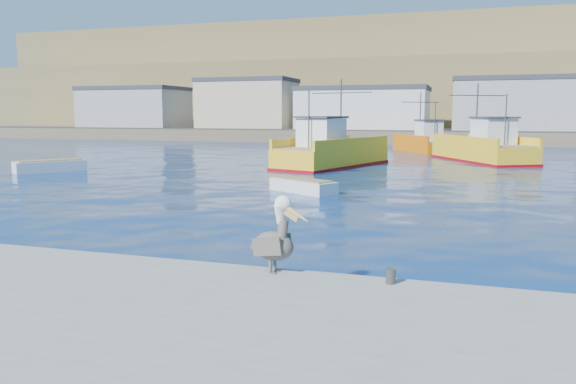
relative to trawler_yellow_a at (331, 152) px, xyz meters
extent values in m
plane|color=#07155B|center=(5.18, -26.15, -1.04)|extent=(260.00, 260.00, 0.00)
cylinder|color=#4C4C4C|center=(8.18, -29.55, -0.39)|extent=(0.20, 0.20, 0.30)
cube|color=brown|center=(5.18, 45.85, -0.24)|extent=(160.00, 30.00, 1.60)
cube|color=brown|center=(5.18, 71.85, 4.96)|extent=(180.00, 40.00, 14.00)
cube|color=brown|center=(5.18, 91.85, 9.96)|extent=(200.00, 40.00, 24.00)
cube|color=#2D2D2D|center=(5.18, 34.85, 0.61)|extent=(150.00, 5.00, 0.10)
cube|color=gray|center=(-42.82, 40.85, 3.56)|extent=(16.00, 10.00, 6.00)
cube|color=#333338|center=(-42.82, 40.85, 6.86)|extent=(16.32, 10.20, 0.60)
cube|color=tan|center=(-22.82, 40.85, 4.06)|extent=(14.00, 9.00, 7.00)
cube|color=#333338|center=(-22.82, 40.85, 7.86)|extent=(14.28, 9.18, 0.60)
cube|color=silver|center=(-4.82, 40.85, 3.31)|extent=(18.00, 11.00, 5.50)
cube|color=#333338|center=(-4.82, 40.85, 6.36)|extent=(18.36, 11.22, 0.60)
cube|color=gray|center=(15.18, 40.85, 3.81)|extent=(15.00, 10.00, 6.50)
cube|color=#333338|center=(15.18, 40.85, 7.36)|extent=(15.30, 10.20, 0.60)
cube|color=yellow|center=(0.09, 0.27, -0.32)|extent=(6.87, 11.67, 1.44)
cube|color=yellow|center=(1.74, -0.26, 0.75)|extent=(3.50, 10.41, 0.70)
cube|color=yellow|center=(-1.57, 0.79, 0.75)|extent=(3.50, 10.41, 0.70)
cube|color=#99070E|center=(0.09, 0.27, -0.99)|extent=(7.01, 11.90, 0.25)
cube|color=#8C7251|center=(0.09, 0.27, 0.45)|extent=(6.45, 11.16, 0.10)
cube|color=white|center=(-0.42, -1.31, 1.50)|extent=(3.30, 3.42, 2.00)
cube|color=#333338|center=(-0.42, -1.31, 2.60)|extent=(3.58, 3.79, 0.15)
cylinder|color=#4C4C4C|center=(0.42, 1.32, 2.90)|extent=(0.15, 0.15, 5.00)
cylinder|color=#4C4C4C|center=(-0.92, -2.90, 2.40)|extent=(0.13, 0.13, 4.00)
cylinder|color=#4C4C4C|center=(0.42, 1.32, 4.40)|extent=(4.95, 1.64, 0.08)
cube|color=yellow|center=(10.80, 8.23, -0.35)|extent=(8.34, 11.10, 1.38)
cube|color=yellow|center=(12.32, 9.06, 0.69)|extent=(5.20, 9.26, 0.70)
cube|color=yellow|center=(9.29, 7.40, 0.69)|extent=(5.20, 9.26, 0.70)
cube|color=#99070E|center=(10.80, 8.23, -0.99)|extent=(8.50, 11.33, 0.25)
cube|color=#8C7251|center=(10.80, 8.23, 0.39)|extent=(7.88, 10.59, 0.10)
cube|color=white|center=(11.57, 6.83, 1.44)|extent=(3.54, 3.57, 2.00)
cube|color=#333338|center=(11.57, 6.83, 2.54)|extent=(3.85, 3.94, 0.15)
cylinder|color=#4C4C4C|center=(10.29, 9.16, 2.84)|extent=(0.16, 0.16, 5.00)
cylinder|color=#4C4C4C|center=(12.34, 5.43, 2.34)|extent=(0.14, 0.14, 4.00)
cylinder|color=#4C4C4C|center=(10.29, 9.16, 4.34)|extent=(4.55, 2.54, 0.08)
cube|color=#DA6508|center=(5.34, 18.18, -0.52)|extent=(6.68, 8.42, 1.04)
cube|color=#DA6508|center=(6.55, 18.90, 0.35)|extent=(4.17, 6.83, 0.70)
cube|color=#DA6508|center=(4.13, 17.46, 0.35)|extent=(4.17, 6.83, 0.70)
cube|color=#8C7251|center=(5.34, 18.18, 0.05)|extent=(6.31, 8.02, 0.10)
cube|color=white|center=(5.96, 17.15, 1.10)|extent=(2.83, 2.80, 2.00)
cube|color=#333338|center=(5.96, 17.15, 2.20)|extent=(3.08, 3.08, 0.15)
cylinder|color=#4C4C4C|center=(4.93, 18.87, 2.50)|extent=(0.16, 0.16, 5.00)
cylinder|color=#4C4C4C|center=(6.57, 16.12, 2.00)|extent=(0.14, 0.14, 4.00)
cylinder|color=#4C4C4C|center=(4.93, 18.87, 4.00)|extent=(3.65, 2.22, 0.08)
cube|color=silver|center=(-17.25, -9.49, -0.76)|extent=(3.89, 4.54, 0.89)
cube|color=#8C7251|center=(-17.25, -9.49, -0.28)|extent=(3.35, 3.98, 0.09)
cube|color=silver|center=(1.83, -13.88, -0.81)|extent=(3.83, 3.03, 0.74)
cube|color=#8C7251|center=(1.83, -13.88, -0.41)|extent=(3.37, 2.61, 0.07)
cylinder|color=#595451|center=(5.61, -29.58, -0.38)|extent=(0.08, 0.08, 0.32)
cube|color=#595451|center=(5.67, -29.59, -0.53)|extent=(0.18, 0.15, 0.02)
cylinder|color=#595451|center=(5.64, -29.38, -0.38)|extent=(0.08, 0.08, 0.32)
cube|color=#595451|center=(5.70, -29.39, -0.53)|extent=(0.18, 0.15, 0.02)
ellipsoid|color=#38332D|center=(5.66, -29.48, 0.04)|extent=(1.00, 0.68, 0.64)
cube|color=#38332D|center=(5.59, -29.72, 0.07)|extent=(0.72, 0.18, 0.47)
cube|color=#38332D|center=(5.66, -29.23, 0.07)|extent=(0.72, 0.18, 0.47)
cube|color=#38332D|center=(5.26, -29.42, -0.03)|extent=(0.27, 0.21, 0.13)
cylinder|color=#38332D|center=(5.87, -29.51, 0.39)|extent=(0.26, 0.36, 0.50)
cylinder|color=white|center=(5.81, -29.51, 0.76)|extent=(0.25, 0.35, 0.48)
ellipsoid|color=white|center=(5.89, -29.52, 1.00)|extent=(0.42, 0.34, 0.32)
cone|color=gold|center=(6.17, -29.56, 0.79)|extent=(0.65, 0.25, 0.44)
cube|color=tan|center=(6.06, -29.54, 0.75)|extent=(0.39, 0.11, 0.28)
camera|label=1|loc=(9.52, -40.64, 2.87)|focal=35.00mm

